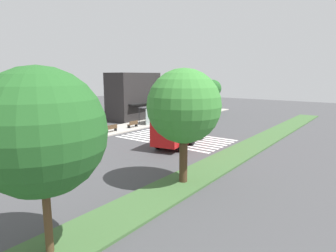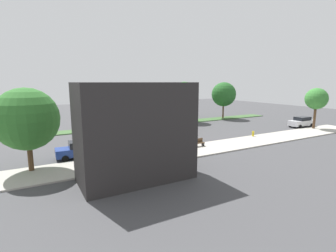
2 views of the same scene
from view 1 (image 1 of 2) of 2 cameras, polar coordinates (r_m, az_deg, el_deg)
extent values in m
plane|color=#424244|center=(32.07, 0.55, -2.74)|extent=(120.00, 120.00, 0.00)
cube|color=#ADA89E|center=(38.10, -10.70, -0.76)|extent=(60.00, 4.62, 0.14)
cube|color=#3D6033|center=(28.08, 14.58, -4.78)|extent=(60.00, 3.00, 0.14)
cube|color=silver|center=(30.23, -2.11, -3.53)|extent=(0.45, 12.41, 0.01)
cube|color=silver|center=(30.92, -1.06, -3.22)|extent=(0.45, 12.41, 0.01)
cube|color=silver|center=(31.62, -0.06, -2.92)|extent=(0.45, 12.41, 0.01)
cube|color=silver|center=(32.32, 0.89, -2.63)|extent=(0.45, 12.41, 0.01)
cube|color=silver|center=(33.04, 1.81, -2.35)|extent=(0.45, 12.41, 0.01)
cube|color=silver|center=(33.77, 2.68, -2.09)|extent=(0.45, 12.41, 0.01)
cube|color=silver|center=(34.50, 3.52, -1.84)|extent=(0.45, 12.41, 0.01)
cube|color=silver|center=(35.24, 4.32, -1.59)|extent=(0.45, 12.41, 0.01)
cube|color=#B71414|center=(32.81, 4.82, 0.93)|extent=(3.14, 2.97, 2.74)
cube|color=#B71414|center=(28.66, 1.62, -0.06)|extent=(6.68, 3.67, 3.05)
cube|color=black|center=(33.10, 5.08, 1.97)|extent=(2.40, 2.85, 1.21)
cube|color=silver|center=(34.34, 5.65, -0.57)|extent=(0.72, 2.50, 0.50)
cube|color=yellow|center=(32.61, 4.86, 3.52)|extent=(2.20, 2.08, 0.24)
cylinder|color=black|center=(33.26, 2.61, -1.32)|extent=(1.14, 0.51, 1.10)
cylinder|color=black|center=(32.39, 6.68, -1.69)|extent=(1.14, 0.51, 1.10)
cylinder|color=black|center=(28.11, -2.04, -3.43)|extent=(1.14, 0.51, 1.10)
cylinder|color=black|center=(27.07, 2.66, -3.96)|extent=(1.14, 0.51, 1.10)
cylinder|color=black|center=(30.59, 0.43, -2.31)|extent=(1.14, 0.51, 1.10)
cylinder|color=black|center=(29.65, 4.81, -2.75)|extent=(1.14, 0.51, 1.10)
cube|color=navy|center=(44.24, 3.20, 1.73)|extent=(4.76, 1.97, 0.78)
cube|color=black|center=(43.96, 3.03, 2.60)|extent=(2.69, 1.68, 0.61)
cylinder|color=black|center=(46.07, 3.41, 1.57)|extent=(0.65, 0.24, 0.64)
cylinder|color=black|center=(45.06, 5.28, 1.35)|extent=(0.65, 0.24, 0.64)
cylinder|color=black|center=(43.60, 1.05, 1.10)|extent=(0.65, 0.24, 0.64)
cylinder|color=black|center=(42.54, 2.97, 0.86)|extent=(0.65, 0.24, 0.64)
cube|color=#4C4C51|center=(41.95, -3.56, 3.79)|extent=(3.50, 1.40, 0.12)
cube|color=#8C9E99|center=(41.68, -2.84, 2.09)|extent=(3.50, 0.08, 2.40)
cylinder|color=#333338|center=(41.26, -5.75, 1.97)|extent=(0.08, 0.08, 2.40)
cylinder|color=#333338|center=(43.80, -2.75, 2.48)|extent=(0.08, 0.08, 2.40)
cube|color=#4C3823|center=(39.13, -7.05, 0.33)|extent=(1.60, 0.50, 0.08)
cube|color=#4C3823|center=(38.93, -6.82, 0.69)|extent=(1.60, 0.06, 0.45)
cube|color=black|center=(38.66, -7.78, -0.14)|extent=(0.08, 0.45, 0.37)
cube|color=black|center=(39.68, -6.32, 0.16)|extent=(0.08, 0.45, 0.37)
cube|color=#4C3823|center=(36.49, -11.22, -0.49)|extent=(1.60, 0.50, 0.08)
cube|color=#4C3823|center=(36.28, -11.00, -0.11)|extent=(1.60, 0.06, 0.45)
cube|color=black|center=(36.06, -12.05, -1.00)|extent=(0.08, 0.45, 0.37)
cube|color=black|center=(37.01, -10.38, -0.67)|extent=(0.08, 0.45, 0.37)
cylinder|color=#2D2D30|center=(44.97, 1.30, 4.76)|extent=(0.16, 0.16, 5.63)
sphere|color=white|center=(44.79, 1.31, 8.58)|extent=(0.36, 0.36, 0.36)
cube|color=#282626|center=(46.72, -6.86, 5.86)|extent=(8.58, 4.29, 7.48)
cube|color=black|center=(45.10, -4.48, 4.55)|extent=(6.86, 0.80, 0.16)
cylinder|color=#513823|center=(49.04, 3.94, 3.39)|extent=(0.42, 0.42, 2.58)
sphere|color=#2D6B28|center=(48.78, 3.98, 6.99)|extent=(5.13, 5.13, 5.13)
cylinder|color=#47301E|center=(56.52, 8.77, 4.53)|extent=(0.34, 0.34, 3.28)
sphere|color=#235B23|center=(56.32, 8.84, 7.38)|extent=(3.34, 3.34, 3.34)
cylinder|color=#513823|center=(12.67, -22.82, -15.91)|extent=(0.32, 0.32, 3.16)
sphere|color=#235B23|center=(11.66, -23.92, -1.11)|extent=(4.91, 4.91, 4.91)
cylinder|color=#47301E|center=(18.93, 3.07, -6.14)|extent=(0.54, 0.54, 3.37)
sphere|color=#387F33|center=(18.28, 3.17, 4.00)|extent=(4.77, 4.77, 4.77)
cylinder|color=gold|center=(30.13, -24.21, -3.53)|extent=(0.28, 0.28, 0.70)
camera|label=2|loc=(64.45, -14.17, 10.11)|focal=27.06mm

